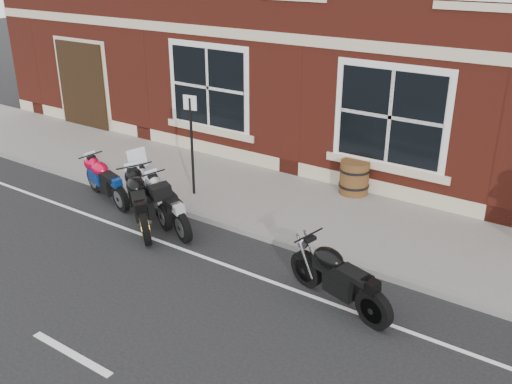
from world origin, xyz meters
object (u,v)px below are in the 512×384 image
at_px(moto_touring_silver, 153,192).
at_px(barrel_planter, 354,177).
at_px(moto_sport_red, 107,179).
at_px(moto_sport_black, 142,199).
at_px(moto_naked_black, 339,274).
at_px(parking_sign, 192,138).
at_px(moto_sport_silver, 169,203).

bearing_deg(moto_touring_silver, barrel_planter, -15.72).
distance_m(moto_sport_red, moto_sport_black, 1.65).
bearing_deg(barrel_planter, moto_sport_red, -144.04).
bearing_deg(moto_naked_black, parking_sign, 84.64).
height_order(moto_touring_silver, moto_sport_silver, moto_touring_silver).
bearing_deg(moto_sport_red, moto_sport_black, -89.22).
height_order(moto_sport_red, barrel_planter, moto_sport_red).
height_order(moto_sport_silver, parking_sign, parking_sign).
height_order(moto_touring_silver, barrel_planter, moto_touring_silver).
bearing_deg(moto_touring_silver, moto_sport_black, -133.22).
relative_size(moto_sport_silver, parking_sign, 0.85).
relative_size(moto_touring_silver, moto_sport_silver, 0.96).
height_order(moto_sport_red, parking_sign, parking_sign).
distance_m(moto_sport_red, moto_sport_silver, 2.07).
distance_m(moto_sport_red, barrel_planter, 5.60).
height_order(moto_sport_red, moto_sport_black, moto_sport_black).
xyz_separation_m(moto_touring_silver, moto_sport_red, (-1.41, -0.02, -0.03)).
distance_m(barrel_planter, parking_sign, 3.77).
height_order(moto_touring_silver, moto_sport_black, moto_touring_silver).
xyz_separation_m(moto_touring_silver, moto_sport_black, (0.17, -0.49, 0.04)).
xyz_separation_m(moto_sport_red, moto_naked_black, (6.19, -0.75, 0.04)).
relative_size(moto_sport_red, moto_sport_silver, 1.00).
xyz_separation_m(moto_sport_black, parking_sign, (-0.05, 1.66, 0.86)).
bearing_deg(moto_sport_black, moto_touring_silver, 58.30).
bearing_deg(parking_sign, moto_touring_silver, -105.76).
bearing_deg(moto_naked_black, moto_sport_black, 103.85).
xyz_separation_m(moto_sport_red, moto_sport_black, (1.58, -0.48, 0.07)).
relative_size(moto_sport_black, barrel_planter, 2.38).
xyz_separation_m(moto_sport_silver, parking_sign, (-0.52, 1.39, 0.90)).
relative_size(moto_sport_black, parking_sign, 0.80).
height_order(moto_sport_silver, moto_naked_black, moto_naked_black).
bearing_deg(moto_sport_red, moto_sport_silver, -78.15).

